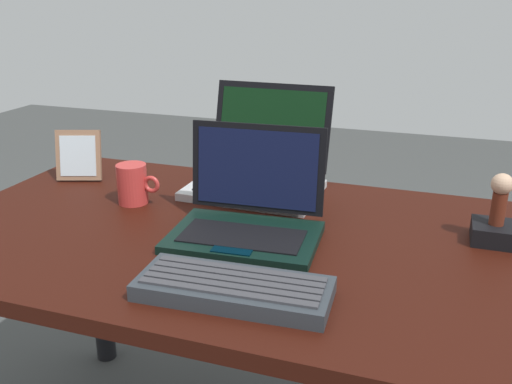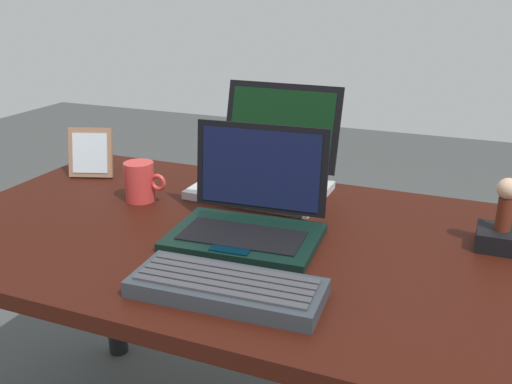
# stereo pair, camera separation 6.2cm
# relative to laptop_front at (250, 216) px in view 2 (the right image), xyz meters

# --- Properties ---
(desk) EXTENTS (1.42, 0.80, 0.71)m
(desk) POSITION_rel_laptop_front_xyz_m (-0.01, 0.01, -0.15)
(desk) COLOR black
(desk) RESTS_ON ground
(laptop_front) EXTENTS (0.33, 0.26, 0.23)m
(laptop_front) POSITION_rel_laptop_front_xyz_m (0.00, 0.00, 0.00)
(laptop_front) COLOR black
(laptop_front) RESTS_ON desk
(laptop_rear) EXTENTS (0.34, 0.30, 0.26)m
(laptop_rear) POSITION_rel_laptop_front_xyz_m (-0.07, 0.30, 0.01)
(laptop_rear) COLOR #B5B7BA
(laptop_rear) RESTS_ON desk
(external_keyboard) EXTENTS (0.35, 0.15, 0.03)m
(external_keyboard) POSITION_rel_laptop_front_xyz_m (0.06, -0.25, -0.03)
(external_keyboard) COLOR #2B3137
(external_keyboard) RESTS_ON desk
(photo_frame) EXTENTS (0.13, 0.08, 0.14)m
(photo_frame) POSITION_rel_laptop_front_xyz_m (-0.57, 0.20, 0.02)
(photo_frame) COLOR #886248
(photo_frame) RESTS_ON desk
(figurine_stand) EXTENTS (0.09, 0.09, 0.04)m
(figurine_stand) POSITION_rel_laptop_front_xyz_m (0.50, 0.14, -0.03)
(figurine_stand) COLOR black
(figurine_stand) RESTS_ON desk
(figurine) EXTENTS (0.04, 0.04, 0.11)m
(figurine) POSITION_rel_laptop_front_xyz_m (0.50, 0.14, 0.06)
(figurine) COLOR #541F12
(figurine) RESTS_ON figurine_stand
(coffee_mug) EXTENTS (0.11, 0.07, 0.10)m
(coffee_mug) POSITION_rel_laptop_front_xyz_m (-0.34, 0.09, 0.00)
(coffee_mug) COLOR #BC322F
(coffee_mug) RESTS_ON desk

